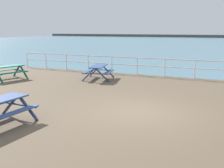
{
  "coord_description": "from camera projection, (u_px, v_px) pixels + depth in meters",
  "views": [
    {
      "loc": [
        2.97,
        -8.81,
        2.83
      ],
      "look_at": [
        -1.19,
        0.52,
        0.8
      ],
      "focal_mm": 44.37,
      "sensor_mm": 36.0,
      "label": 1
    }
  ],
  "objects": [
    {
      "name": "seaward_railing",
      "position": [
        180.0,
        65.0,
        16.42
      ],
      "size": [
        23.07,
        0.07,
        1.08
      ],
      "color": "white",
      "rests_on": "ground"
    },
    {
      "name": "picnic_table_far_right",
      "position": [
        8.0,
        69.0,
        15.78
      ],
      "size": [
        1.94,
        2.15,
        0.8
      ],
      "rotation": [
        0.0,
        0.0,
        1.29
      ],
      "color": "#1E7A70",
      "rests_on": "ground"
    },
    {
      "name": "sea_band",
      "position": [
        220.0,
        43.0,
        56.88
      ],
      "size": [
        142.0,
        90.0,
        0.01
      ],
      "primitive_type": "cube",
      "color": "teal",
      "rests_on": "ground"
    },
    {
      "name": "picnic_table_seaward",
      "position": [
        99.0,
        69.0,
        15.86
      ],
      "size": [
        1.88,
        2.1,
        0.8
      ],
      "rotation": [
        0.0,
        0.0,
        1.81
      ],
      "color": "#334C84",
      "rests_on": "ground"
    },
    {
      "name": "ground_plane",
      "position": [
        137.0,
        115.0,
        9.65
      ],
      "size": [
        30.0,
        24.0,
        0.2
      ],
      "primitive_type": "cube",
      "color": "brown"
    }
  ]
}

